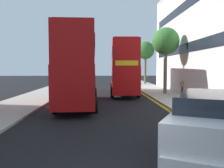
# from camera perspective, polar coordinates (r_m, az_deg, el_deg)

# --- Properties ---
(sidewalk_right) EXTENTS (4.00, 80.00, 0.14)m
(sidewalk_right) POSITION_cam_1_polar(r_m,az_deg,el_deg) (21.90, 15.44, -3.64)
(sidewalk_right) COLOR #ADA89E
(sidewalk_right) RESTS_ON ground
(sidewalk_left) EXTENTS (4.00, 80.00, 0.14)m
(sidewalk_left) POSITION_cam_1_polar(r_m,az_deg,el_deg) (21.87, -19.19, -3.72)
(sidewalk_left) COLOR #ADA89E
(sidewalk_left) RESTS_ON ground
(kerb_line_outer) EXTENTS (0.10, 56.00, 0.01)m
(kerb_line_outer) POSITION_cam_1_polar(r_m,az_deg,el_deg) (19.45, 11.28, -4.69)
(kerb_line_outer) COLOR yellow
(kerb_line_outer) RESTS_ON ground
(kerb_line_inner) EXTENTS (0.10, 56.00, 0.01)m
(kerb_line_inner) POSITION_cam_1_polar(r_m,az_deg,el_deg) (19.41, 10.82, -4.70)
(kerb_line_inner) COLOR yellow
(kerb_line_inner) RESTS_ON ground
(double_decker_bus_away) EXTENTS (3.08, 10.89, 5.64)m
(double_decker_bus_away) POSITION_cam_1_polar(r_m,az_deg,el_deg) (18.49, -7.96, 4.32)
(double_decker_bus_away) COLOR #B20F0F
(double_decker_bus_away) RESTS_ON ground
(double_decker_bus_oncoming) EXTENTS (3.01, 10.87, 5.64)m
(double_decker_bus_oncoming) POSITION_cam_1_polar(r_m,az_deg,el_deg) (26.29, 2.70, 4.16)
(double_decker_bus_oncoming) COLOR #B20F0F
(double_decker_bus_oncoming) RESTS_ON ground
(taxi_minivan) EXTENTS (3.83, 5.13, 2.12)m
(taxi_minivan) POSITION_cam_1_polar(r_m,az_deg,el_deg) (7.30, 22.61, -10.44)
(taxi_minivan) COLOR silver
(taxi_minivan) RESTS_ON ground
(pedestrian_far) EXTENTS (0.34, 0.22, 1.62)m
(pedestrian_far) POSITION_cam_1_polar(r_m,az_deg,el_deg) (24.91, 16.31, -0.67)
(pedestrian_far) COLOR #2D2D38
(pedestrian_far) RESTS_ON sidewalk_right
(street_tree_near) EXTENTS (3.12, 3.12, 7.45)m
(street_tree_near) POSITION_cam_1_polar(r_m,az_deg,el_deg) (43.17, 7.93, 7.81)
(street_tree_near) COLOR #6B6047
(street_tree_near) RESTS_ON sidewalk_right
(street_tree_mid) EXTENTS (2.93, 2.93, 7.08)m
(street_tree_mid) POSITION_cam_1_polar(r_m,az_deg,el_deg) (26.80, 12.62, 9.71)
(street_tree_mid) COLOR #6B6047
(street_tree_mid) RESTS_ON sidewalk_right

